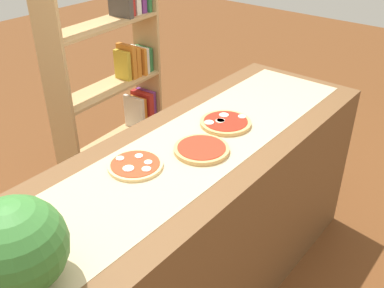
{
  "coord_description": "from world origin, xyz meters",
  "views": [
    {
      "loc": [
        -1.33,
        -1.07,
        1.99
      ],
      "look_at": [
        0.0,
        0.0,
        0.98
      ],
      "focal_mm": 41.23,
      "sensor_mm": 36.0,
      "label": 1
    }
  ],
  "objects_px": {
    "pizza_mozzarella_0": "(135,165)",
    "watermelon": "(17,246)",
    "pizza_plain_1": "(202,149)",
    "pizza_mozzarella_2": "(225,123)",
    "bookshelf": "(120,82)"
  },
  "relations": [
    {
      "from": "pizza_plain_1",
      "to": "pizza_mozzarella_2",
      "type": "relative_size",
      "value": 0.98
    },
    {
      "from": "pizza_plain_1",
      "to": "pizza_mozzarella_2",
      "type": "distance_m",
      "value": 0.28
    },
    {
      "from": "watermelon",
      "to": "bookshelf",
      "type": "distance_m",
      "value": 1.86
    },
    {
      "from": "pizza_mozzarella_2",
      "to": "watermelon",
      "type": "xyz_separation_m",
      "value": [
        -1.19,
        -0.11,
        0.13
      ]
    },
    {
      "from": "pizza_mozzarella_0",
      "to": "bookshelf",
      "type": "relative_size",
      "value": 0.14
    },
    {
      "from": "pizza_mozzarella_0",
      "to": "bookshelf",
      "type": "bearing_deg",
      "value": 50.24
    },
    {
      "from": "pizza_mozzarella_0",
      "to": "pizza_mozzarella_2",
      "type": "distance_m",
      "value": 0.55
    },
    {
      "from": "pizza_mozzarella_2",
      "to": "watermelon",
      "type": "bearing_deg",
      "value": -174.71
    },
    {
      "from": "pizza_mozzarella_0",
      "to": "watermelon",
      "type": "bearing_deg",
      "value": -163.7
    },
    {
      "from": "watermelon",
      "to": "bookshelf",
      "type": "height_order",
      "value": "bookshelf"
    },
    {
      "from": "watermelon",
      "to": "bookshelf",
      "type": "bearing_deg",
      "value": 38.39
    },
    {
      "from": "watermelon",
      "to": "pizza_plain_1",
      "type": "bearing_deg",
      "value": 3.02
    },
    {
      "from": "pizza_mozzarella_0",
      "to": "watermelon",
      "type": "height_order",
      "value": "watermelon"
    },
    {
      "from": "pizza_mozzarella_0",
      "to": "pizza_plain_1",
      "type": "distance_m",
      "value": 0.31
    },
    {
      "from": "pizza_mozzarella_2",
      "to": "bookshelf",
      "type": "xyz_separation_m",
      "value": [
        0.24,
        1.03,
        -0.14
      ]
    }
  ]
}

